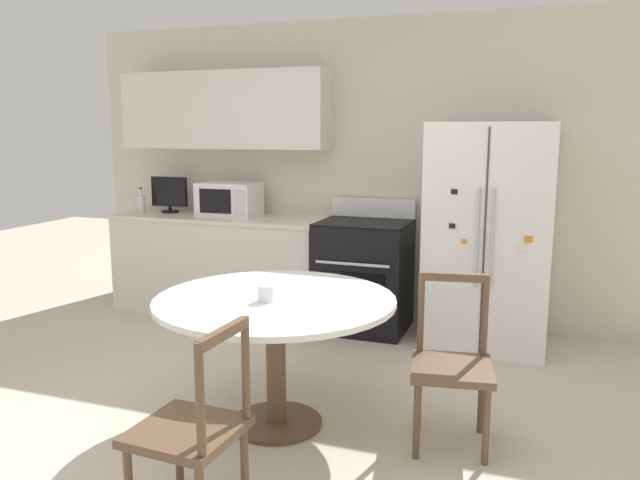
% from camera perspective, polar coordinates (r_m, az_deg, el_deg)
% --- Properties ---
extents(ground_plane, '(14.00, 14.00, 0.00)m').
position_cam_1_polar(ground_plane, '(3.49, -9.09, -18.64)').
color(ground_plane, beige).
extents(back_wall, '(5.20, 0.44, 2.60)m').
position_cam_1_polar(back_wall, '(5.57, 0.62, 7.66)').
color(back_wall, beige).
rests_on(back_wall, ground_plane).
extents(kitchen_counter, '(1.98, 0.64, 0.90)m').
position_cam_1_polar(kitchen_counter, '(5.79, -9.01, -2.21)').
color(kitchen_counter, silver).
rests_on(kitchen_counter, ground_plane).
extents(refrigerator, '(0.92, 0.76, 1.73)m').
position_cam_1_polar(refrigerator, '(4.97, 15.15, 0.36)').
color(refrigerator, white).
rests_on(refrigerator, ground_plane).
extents(oven_range, '(0.74, 0.68, 1.08)m').
position_cam_1_polar(oven_range, '(5.26, 4.04, -3.17)').
color(oven_range, black).
rests_on(oven_range, ground_plane).
extents(microwave, '(0.53, 0.35, 0.30)m').
position_cam_1_polar(microwave, '(5.67, -8.29, 3.70)').
color(microwave, white).
rests_on(microwave, kitchen_counter).
extents(countertop_tv, '(0.36, 0.16, 0.34)m').
position_cam_1_polar(countertop_tv, '(6.02, -13.60, 4.16)').
color(countertop_tv, black).
rests_on(countertop_tv, kitchen_counter).
extents(counter_bottle, '(0.07, 0.07, 0.24)m').
position_cam_1_polar(counter_bottle, '(6.07, -16.03, 3.24)').
color(counter_bottle, silver).
rests_on(counter_bottle, kitchen_counter).
extents(dining_table, '(1.34, 1.34, 0.75)m').
position_cam_1_polar(dining_table, '(3.51, -4.10, -7.24)').
color(dining_table, white).
rests_on(dining_table, ground_plane).
extents(dining_chair_near, '(0.44, 0.44, 0.90)m').
position_cam_1_polar(dining_chair_near, '(2.76, -11.55, -16.77)').
color(dining_chair_near, brown).
rests_on(dining_chair_near, ground_plane).
extents(dining_chair_right, '(0.48, 0.48, 0.90)m').
position_cam_1_polar(dining_chair_right, '(3.44, 11.96, -11.19)').
color(dining_chair_right, brown).
rests_on(dining_chair_right, ground_plane).
extents(candle_glass, '(0.09, 0.09, 0.09)m').
position_cam_1_polar(candle_glass, '(3.39, -5.01, -4.98)').
color(candle_glass, silver).
rests_on(candle_glass, dining_table).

